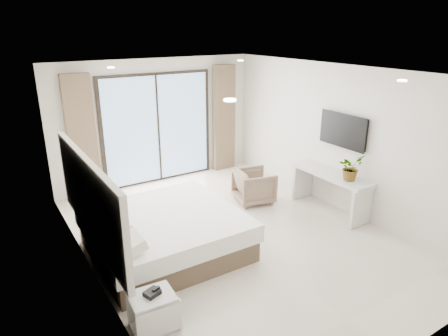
{
  "coord_description": "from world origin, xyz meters",
  "views": [
    {
      "loc": [
        -3.34,
        -4.91,
        3.34
      ],
      "look_at": [
        0.03,
        0.4,
        1.08
      ],
      "focal_mm": 32.0,
      "sensor_mm": 36.0,
      "label": 1
    }
  ],
  "objects_px": {
    "console_desk": "(331,183)",
    "armchair": "(254,185)",
    "nightstand": "(153,312)",
    "bed": "(164,233)"
  },
  "relations": [
    {
      "from": "armchair",
      "to": "bed",
      "type": "bearing_deg",
      "value": 121.99
    },
    {
      "from": "console_desk",
      "to": "armchair",
      "type": "height_order",
      "value": "console_desk"
    },
    {
      "from": "armchair",
      "to": "nightstand",
      "type": "bearing_deg",
      "value": 139.1
    },
    {
      "from": "bed",
      "to": "console_desk",
      "type": "distance_m",
      "value": 3.27
    },
    {
      "from": "nightstand",
      "to": "console_desk",
      "type": "bearing_deg",
      "value": 19.93
    },
    {
      "from": "console_desk",
      "to": "bed",
      "type": "bearing_deg",
      "value": 174.41
    },
    {
      "from": "bed",
      "to": "console_desk",
      "type": "relative_size",
      "value": 1.35
    },
    {
      "from": "nightstand",
      "to": "armchair",
      "type": "relative_size",
      "value": 0.73
    },
    {
      "from": "nightstand",
      "to": "armchair",
      "type": "height_order",
      "value": "armchair"
    },
    {
      "from": "nightstand",
      "to": "console_desk",
      "type": "relative_size",
      "value": 0.32
    }
  ]
}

